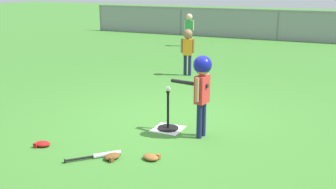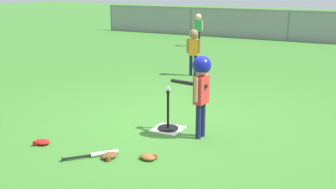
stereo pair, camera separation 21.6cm
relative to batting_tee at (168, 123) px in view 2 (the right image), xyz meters
The scene contains 12 objects.
ground_plane 0.40m from the batting_tee, 113.50° to the left, with size 60.00×60.00×0.00m, color #3D7A2D.
home_plate 0.09m from the batting_tee, behind, with size 0.44×0.44×0.01m, color white.
batting_tee is the anchor object (origin of this frame).
baseball_on_tee 0.55m from the batting_tee, behind, with size 0.07×0.07×0.07m, color white.
batter_child 0.95m from the batting_tee, ahead, with size 0.64×0.34×1.20m.
fielder_deep_left 8.26m from the batting_tee, 109.12° to the left, with size 0.32×0.22×1.12m.
fielder_deep_center 3.76m from the batting_tee, 106.98° to the left, with size 0.32×0.22×1.11m.
spare_bat_silver 1.35m from the batting_tee, 105.45° to the right, with size 0.54×0.56×0.06m.
glove_by_plate 1.13m from the batting_tee, 76.70° to the right, with size 0.25×0.20×0.07m.
glove_near_bats 1.30m from the batting_tee, 98.98° to the right, with size 0.22×0.26×0.07m.
glove_tossed_aside 1.86m from the batting_tee, 134.43° to the right, with size 0.25×0.21×0.07m.
outfield_fence 10.57m from the batting_tee, 90.84° to the left, with size 16.06×0.06×1.15m.
Camera 2 is at (2.74, -5.57, 2.19)m, focal length 43.13 mm.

